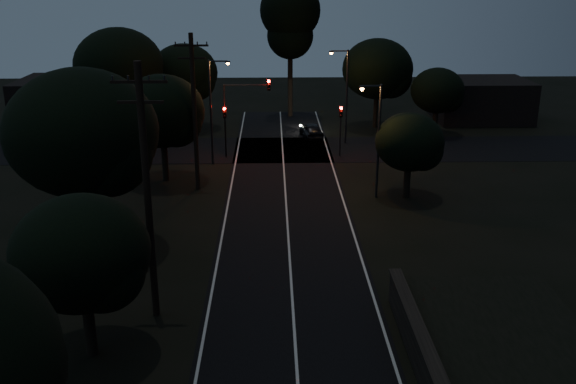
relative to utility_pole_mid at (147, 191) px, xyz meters
name	(u,v)px	position (x,y,z in m)	size (l,w,h in m)	color
road_surface	(285,192)	(6.00, 16.12, -5.73)	(60.00, 70.00, 0.03)	black
utility_pole_mid	(147,191)	(0.00, 0.00, 0.00)	(2.20, 0.30, 11.00)	black
utility_pole_far	(194,110)	(0.00, 17.00, -0.25)	(2.20, 0.30, 10.50)	black
tree_left_b	(85,257)	(-1.82, -3.10, -1.49)	(5.15, 5.15, 6.55)	black
tree_left_c	(87,136)	(-4.23, 6.84, 0.58)	(7.73, 7.73, 9.76)	black
tree_left_d	(165,113)	(-2.29, 18.88, -0.84)	(5.96, 5.96, 7.56)	black
tree_far_nw	(186,74)	(-2.78, 34.87, -0.62)	(6.24, 6.24, 7.91)	black
tree_far_w	(122,68)	(-7.73, 30.85, 0.58)	(7.62, 7.62, 9.72)	black
tree_far_ne	(380,71)	(15.23, 34.87, -0.34)	(6.59, 6.59, 8.34)	black
tree_far_e	(439,92)	(20.17, 31.90, -1.82)	(4.77, 4.77, 6.05)	black
tree_right_a	(412,144)	(14.16, 14.91, -2.08)	(4.45, 4.45, 5.65)	black
tall_pine	(290,19)	(7.00, 40.00, 3.97)	(5.93, 5.93, 13.48)	black
building_left	(74,102)	(-14.00, 37.00, -3.54)	(10.00, 8.00, 4.40)	black
building_right	(481,100)	(26.00, 38.00, -3.74)	(9.00, 7.00, 4.00)	black
signal_left	(225,122)	(1.40, 24.99, -2.90)	(0.28, 0.35, 4.10)	black
signal_right	(341,122)	(10.60, 24.99, -2.90)	(0.28, 0.35, 4.10)	black
signal_mast	(246,103)	(3.09, 24.99, -1.40)	(3.70, 0.35, 6.25)	black
streetlight_a	(213,105)	(0.69, 23.00, -1.10)	(1.66, 0.26, 8.00)	black
streetlight_b	(345,90)	(11.31, 29.00, -1.10)	(1.66, 0.26, 8.00)	black
streetlight_c	(376,133)	(11.83, 15.00, -1.39)	(1.46, 0.26, 7.50)	black
car	(311,130)	(8.66, 31.00, -5.06)	(1.60, 3.97, 1.35)	black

